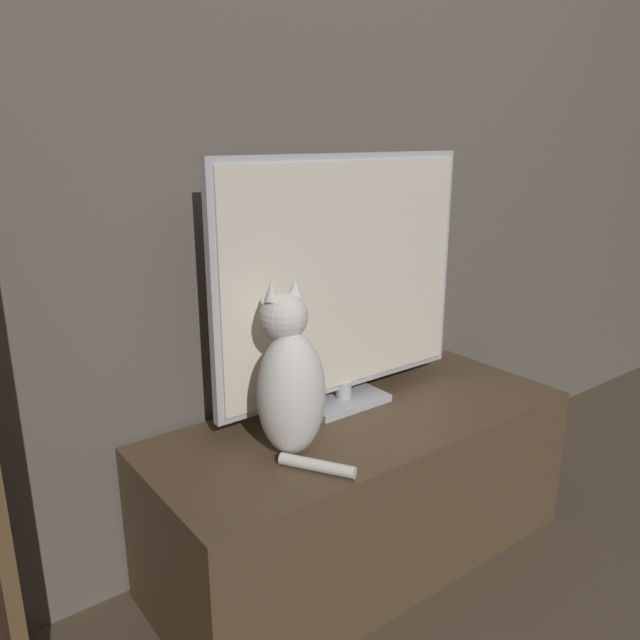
% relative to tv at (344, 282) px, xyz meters
% --- Properties ---
extents(wall_back, '(4.80, 0.05, 2.60)m').
position_rel_tv_xyz_m(wall_back, '(-0.02, 0.18, 0.52)').
color(wall_back, '#60564C').
rests_on(wall_back, ground_plane).
extents(tv_stand, '(1.19, 0.48, 0.43)m').
position_rel_tv_xyz_m(tv_stand, '(-0.02, -0.11, -0.57)').
color(tv_stand, brown).
rests_on(tv_stand, ground_plane).
extents(tv, '(0.80, 0.14, 0.69)m').
position_rel_tv_xyz_m(tv, '(0.00, 0.00, 0.00)').
color(tv, '#B7B7BC').
rests_on(tv, tv_stand).
extents(cat, '(0.17, 0.28, 0.42)m').
position_rel_tv_xyz_m(cat, '(-0.28, -0.14, -0.18)').
color(cat, silver).
rests_on(cat, tv_stand).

